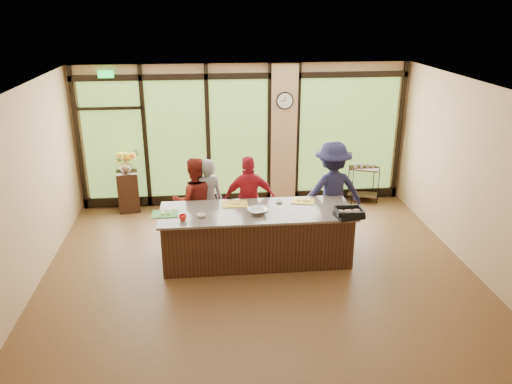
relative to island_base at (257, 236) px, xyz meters
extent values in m
plane|color=brown|center=(0.00, -0.30, -0.44)|extent=(7.00, 7.00, 0.00)
plane|color=white|center=(0.00, -0.30, 2.56)|extent=(7.00, 7.00, 0.00)
plane|color=tan|center=(0.00, 2.70, 1.06)|extent=(7.00, 0.00, 7.00)
plane|color=tan|center=(-3.50, -0.30, 1.06)|extent=(0.00, 6.00, 6.00)
plane|color=tan|center=(3.50, -0.30, 1.06)|extent=(0.00, 6.00, 6.00)
cube|color=tan|center=(0.85, 2.64, 1.06)|extent=(0.55, 0.12, 3.00)
cube|color=black|center=(0.00, 2.65, 2.31)|extent=(6.90, 0.08, 0.12)
cube|color=black|center=(0.00, 2.65, -0.32)|extent=(6.90, 0.08, 0.20)
cube|color=#19D83F|center=(-2.70, 2.60, 2.39)|extent=(0.30, 0.04, 0.14)
cube|color=#406F26|center=(-2.70, 2.67, 1.01)|extent=(1.20, 0.02, 2.50)
cube|color=#406F26|center=(-1.40, 2.67, 1.01)|extent=(1.20, 0.02, 2.50)
cube|color=#406F26|center=(-0.10, 2.67, 1.01)|extent=(1.20, 0.02, 2.50)
cube|color=#406F26|center=(2.25, 2.67, 1.01)|extent=(2.10, 0.02, 2.50)
cube|color=black|center=(-3.40, 2.65, 1.06)|extent=(0.08, 0.08, 3.00)
cube|color=black|center=(-2.05, 2.65, 1.06)|extent=(0.08, 0.08, 3.00)
cube|color=black|center=(-0.75, 2.65, 1.06)|extent=(0.08, 0.08, 3.00)
cube|color=black|center=(0.55, 2.65, 1.06)|extent=(0.08, 0.08, 3.00)
cube|color=black|center=(1.15, 2.65, 1.06)|extent=(0.08, 0.08, 3.00)
cube|color=black|center=(3.40, 2.65, 1.06)|extent=(0.08, 0.08, 3.00)
cube|color=black|center=(0.00, 0.00, 0.00)|extent=(3.10, 1.00, 0.88)
cube|color=slate|center=(0.00, 0.00, 0.46)|extent=(3.20, 1.10, 0.04)
cylinder|color=black|center=(0.85, 2.57, 1.81)|extent=(0.36, 0.04, 0.36)
cylinder|color=silver|center=(0.85, 2.55, 1.81)|extent=(0.31, 0.01, 0.31)
cube|color=black|center=(0.85, 2.55, 1.86)|extent=(0.01, 0.00, 0.11)
cube|color=black|center=(0.80, 2.55, 1.81)|extent=(0.09, 0.00, 0.01)
imported|color=slate|center=(-0.80, 0.83, 0.35)|extent=(0.63, 0.47, 1.58)
imported|color=maroon|center=(-1.04, 0.83, 0.36)|extent=(0.86, 0.71, 1.61)
imported|color=maroon|center=(-0.06, 0.74, 0.38)|extent=(0.98, 0.44, 1.63)
imported|color=#1C1C3D|center=(1.45, 0.73, 0.49)|extent=(1.28, 0.85, 1.85)
cube|color=black|center=(1.45, -0.42, 0.52)|extent=(0.48, 0.40, 0.08)
imported|color=silver|center=(0.01, -0.12, 0.52)|extent=(0.38, 0.38, 0.08)
cube|color=#38802E|center=(-1.50, -0.01, 0.49)|extent=(0.43, 0.32, 0.01)
cube|color=gold|center=(-0.34, 0.30, 0.49)|extent=(0.44, 0.33, 0.01)
cube|color=gold|center=(0.84, 0.31, 0.49)|extent=(0.45, 0.38, 0.01)
imported|color=silver|center=(-0.91, -0.17, 0.50)|extent=(0.16, 0.16, 0.05)
imported|color=silver|center=(0.14, 0.03, 0.50)|extent=(0.14, 0.14, 0.04)
imported|color=silver|center=(0.43, 0.30, 0.49)|extent=(0.16, 0.16, 0.03)
imported|color=red|center=(-1.20, -0.28, 0.53)|extent=(0.13, 0.13, 0.09)
cube|color=black|center=(-2.46, 2.45, -0.01)|extent=(0.48, 0.48, 0.85)
imported|color=#7E6244|center=(-2.46, 2.45, 0.55)|extent=(0.30, 0.30, 0.27)
cube|color=black|center=(2.61, 2.45, -0.28)|extent=(0.72, 0.58, 0.03)
cube|color=black|center=(2.61, 2.45, 0.33)|extent=(0.72, 0.58, 0.03)
cylinder|color=black|center=(2.33, 2.29, -0.03)|extent=(0.02, 0.02, 0.81)
cylinder|color=black|center=(2.90, 2.29, -0.03)|extent=(0.02, 0.02, 0.81)
cylinder|color=black|center=(2.33, 2.61, -0.03)|extent=(0.02, 0.02, 0.81)
cylinder|color=black|center=(2.90, 2.61, -0.03)|extent=(0.02, 0.02, 0.81)
imported|color=silver|center=(2.42, 2.45, 0.38)|extent=(0.12, 0.12, 0.08)
imported|color=silver|center=(2.55, 2.45, 0.38)|extent=(0.12, 0.12, 0.08)
imported|color=silver|center=(2.69, 2.45, 0.38)|extent=(0.12, 0.12, 0.08)
imported|color=silver|center=(2.81, 2.45, 0.38)|extent=(0.12, 0.12, 0.08)
camera|label=1|loc=(-0.78, -7.57, 3.72)|focal=35.00mm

